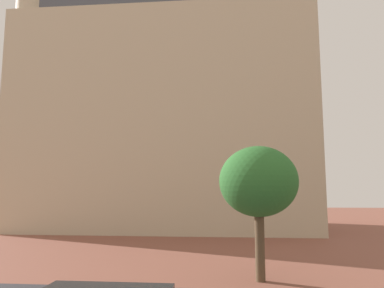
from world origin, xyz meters
name	(u,v)px	position (x,y,z in m)	size (l,w,h in m)	color
landmark_building	(166,108)	(-4.00, 31.16, 10.90)	(24.86, 13.16, 32.57)	beige
tree_curb_far	(258,182)	(2.64, 12.60, 3.60)	(2.96, 2.96, 4.97)	brown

